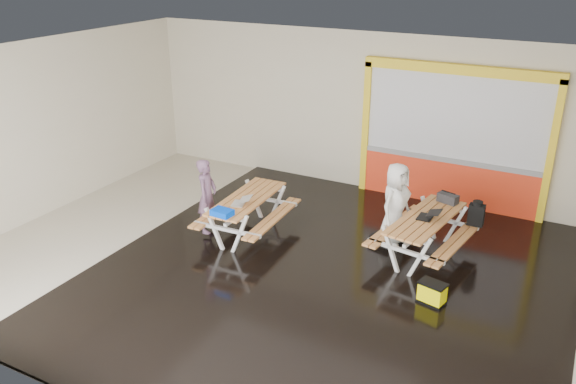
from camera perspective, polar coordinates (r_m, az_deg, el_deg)
The scene contains 14 objects.
room at distance 9.65m, azimuth -2.50°, elevation 2.28°, with size 10.02×8.02×3.52m.
deck at distance 9.89m, azimuth 4.01°, elevation -8.33°, with size 7.50×7.98×0.05m, color black.
kiosk at distance 12.51m, azimuth 15.64°, elevation 4.80°, with size 3.88×0.16×3.00m.
picnic_table_left at distance 11.05m, azimuth -3.98°, elevation -1.42°, with size 1.44×2.05×0.79m.
picnic_table_right at distance 10.50m, azimuth 13.15°, elevation -3.30°, with size 1.64×2.19×0.81m.
person_left at distance 11.03m, azimuth -7.84°, elevation -0.37°, with size 0.52×0.34×1.42m, color #674861.
person_right at distance 10.73m, azimuth 10.36°, elevation -1.15°, with size 0.75×0.49×1.53m, color white.
laptop_left at distance 10.67m, azimuth -4.57°, elevation -0.95°, with size 0.42×0.40×0.15m.
laptop_right at distance 10.35m, azimuth 13.44°, elevation -2.23°, with size 0.38×0.34×0.16m.
blue_pouch at distance 10.27m, azimuth -6.39°, elevation -1.98°, with size 0.36×0.25×0.11m, color #0040E1.
toolbox at distance 11.06m, azimuth 15.23°, elevation -0.58°, with size 0.40×0.28×0.21m.
backpack at distance 10.96m, azimuth 17.79°, elevation -1.98°, with size 0.27×0.18×0.46m.
dark_case at distance 11.00m, azimuth 9.13°, elevation -4.58°, with size 0.40×0.30×0.15m, color black.
fluke_bag at distance 9.38m, azimuth 13.78°, elevation -9.49°, with size 0.46×0.35×0.35m.
Camera 1 is at (4.59, -7.79, 5.12)m, focal length 36.72 mm.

